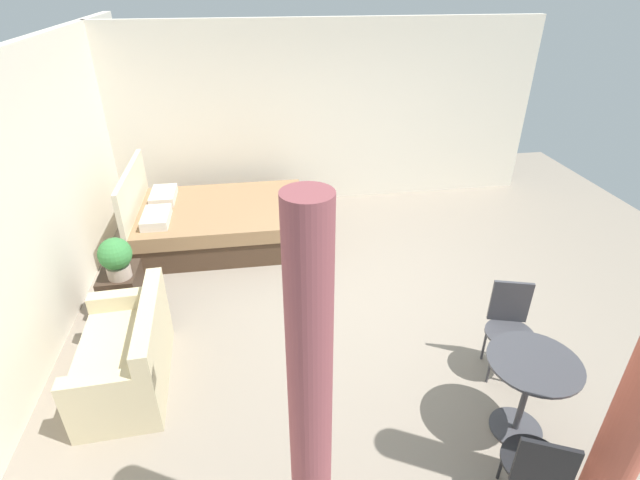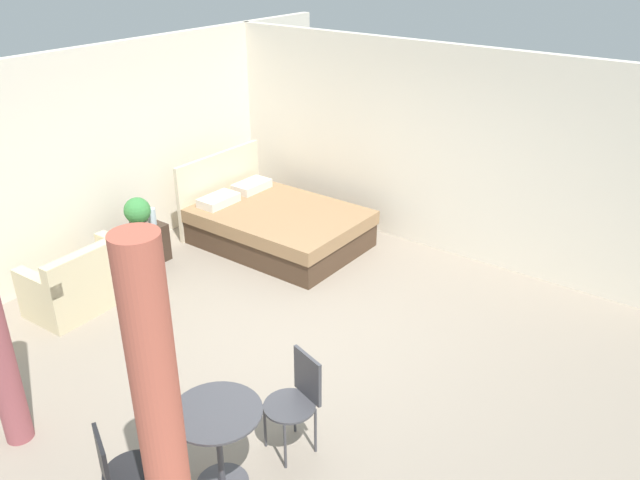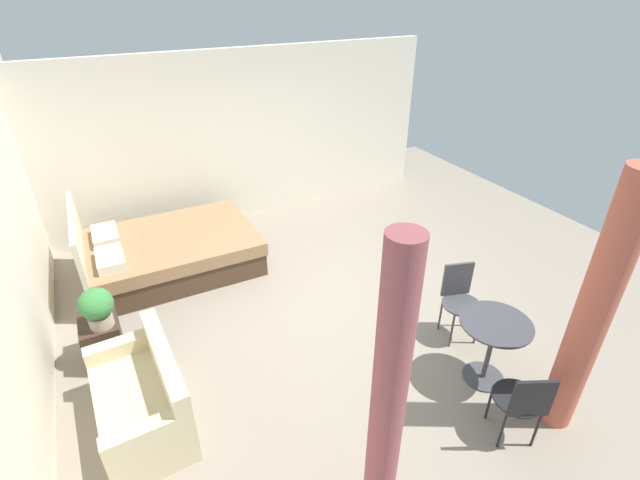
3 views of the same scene
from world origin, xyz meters
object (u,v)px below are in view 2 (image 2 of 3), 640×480
Objects in this scene: couch at (85,281)px; cafe_chair_near_window at (120,469)px; nightstand at (146,244)px; balcony_table at (218,434)px; cafe_chair_near_couch at (298,394)px; bed at (275,224)px; vase at (152,217)px; potted_plant at (138,213)px.

couch is 3.33m from cafe_chair_near_window.
balcony_table is (-2.11, -3.44, 0.26)m from nightstand.
balcony_table is at bearing 163.36° from cafe_chair_near_couch.
cafe_chair_near_window is at bearing 159.12° from cafe_chair_near_couch.
nightstand is 0.60× the size of cafe_chair_near_window.
cafe_chair_near_window is at bearing -152.95° from bed.
bed is 1.66m from vase.
vase is 0.25× the size of cafe_chair_near_couch.
cafe_chair_near_window reaches higher than vase.
bed is 4.47× the size of nightstand.
couch is 1.11m from potted_plant.
couch is 1.28m from vase.
nightstand is at bearing 48.44° from cafe_chair_near_window.
couch is 2.53× the size of nightstand.
bed reaches higher than nightstand.
vase is at bearing 67.14° from cafe_chair_near_couch.
cafe_chair_near_window is (-1.68, -2.87, 0.22)m from couch.
bed is 4.74m from cafe_chair_near_window.
couch is at bearing 59.64° from cafe_chair_near_window.
vase is 4.25m from cafe_chair_near_window.
bed reaches higher than cafe_chair_near_couch.
vase is (-1.32, 0.95, 0.33)m from bed.
potted_plant is 0.52× the size of cafe_chair_near_window.
balcony_table is at bearing -123.17° from vase.
cafe_chair_near_couch is at bearing -111.10° from nightstand.
cafe_chair_near_couch is (-1.41, -3.65, 0.28)m from nightstand.
couch is 5.84× the size of vase.
bed is 2.68× the size of cafe_chair_near_window.
bed is 10.33× the size of vase.
cafe_chair_near_window is at bearing 154.86° from balcony_table.
cafe_chair_near_window is (-2.77, -3.13, 0.26)m from nightstand.
nightstand is 0.68× the size of balcony_table.
bed reaches higher than vase.
bed reaches higher than potted_plant.
balcony_table is 0.73m from cafe_chair_near_couch.
cafe_chair_near_window is at bearing -131.56° from nightstand.
potted_plant reaches higher than nightstand.
potted_plant is (-0.10, -0.05, 0.49)m from nightstand.
cafe_chair_near_couch is (-1.53, -3.62, -0.08)m from vase.
cafe_chair_near_window reaches higher than nightstand.
vase is at bearing 5.23° from potted_plant.
balcony_table is 0.73m from cafe_chair_near_window.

